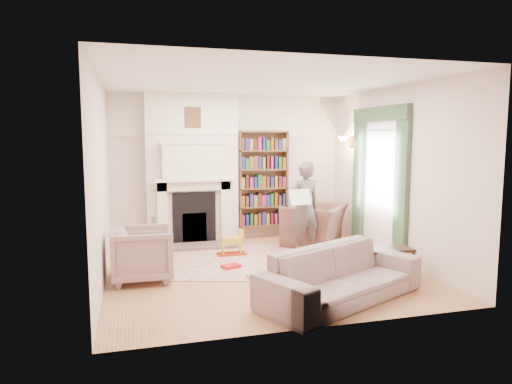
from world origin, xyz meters
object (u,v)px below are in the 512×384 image
object	(u,v)px
paraffin_heater	(159,231)
man_reading	(304,208)
armchair_reading	(315,225)
sofa	(341,275)
rocking_horse	(231,243)
bookcase	(263,179)
armchair_left	(143,254)
coffee_table	(385,263)

from	to	relation	value
paraffin_heater	man_reading	bearing A→B (deg)	-27.20
armchair_reading	sofa	world-z (taller)	armchair_reading
rocking_horse	paraffin_heater	bearing A→B (deg)	138.52
bookcase	man_reading	size ratio (longest dim) A/B	1.16
armchair_left	armchair_reading	bearing A→B (deg)	-66.19
bookcase	man_reading	xyz separation A→B (m)	(0.32, -1.44, -0.37)
armchair_reading	rocking_horse	xyz separation A→B (m)	(-1.68, -0.41, -0.15)
man_reading	paraffin_heater	distance (m)	2.72
sofa	coffee_table	size ratio (longest dim) A/B	3.15
armchair_reading	coffee_table	world-z (taller)	armchair_reading
bookcase	paraffin_heater	world-z (taller)	bookcase
armchair_reading	coffee_table	size ratio (longest dim) A/B	1.64
bookcase	coffee_table	world-z (taller)	bookcase
armchair_reading	armchair_left	distance (m)	3.44
man_reading	coffee_table	world-z (taller)	man_reading
man_reading	sofa	bearing A→B (deg)	71.33
armchair_reading	paraffin_heater	bearing A→B (deg)	-61.97
bookcase	rocking_horse	bearing A→B (deg)	-126.25
bookcase	coffee_table	xyz separation A→B (m)	(0.93, -3.04, -0.95)
armchair_reading	rocking_horse	bearing A→B (deg)	-36.00
bookcase	armchair_left	world-z (taller)	bookcase
bookcase	paraffin_heater	xyz separation A→B (m)	(-2.06, -0.22, -0.90)
armchair_reading	rocking_horse	size ratio (longest dim) A/B	2.31
armchair_reading	coffee_table	bearing A→B (deg)	44.53
armchair_left	coffee_table	bearing A→B (deg)	-103.71
bookcase	sofa	xyz separation A→B (m)	(-0.06, -3.68, -0.85)
bookcase	armchair_reading	bearing A→B (deg)	-47.58
sofa	coffee_table	bearing A→B (deg)	8.26
armchair_reading	sofa	xyz separation A→B (m)	(-0.83, -2.84, -0.05)
coffee_table	rocking_horse	bearing A→B (deg)	139.24
man_reading	rocking_horse	xyz separation A→B (m)	(-1.23, 0.19, -0.58)
paraffin_heater	coffee_table	bearing A→B (deg)	-43.38
coffee_table	paraffin_heater	distance (m)	4.10
man_reading	coffee_table	xyz separation A→B (m)	(0.61, -1.60, -0.58)
armchair_left	rocking_horse	xyz separation A→B (m)	(1.47, 0.97, -0.16)
man_reading	paraffin_heater	xyz separation A→B (m)	(-2.38, 1.22, -0.53)
armchair_left	coffee_table	size ratio (longest dim) A/B	1.18
coffee_table	armchair_left	bearing A→B (deg)	169.59
bookcase	armchair_reading	distance (m)	1.39
sofa	rocking_horse	distance (m)	2.58
bookcase	sofa	bearing A→B (deg)	-90.93
paraffin_heater	rocking_horse	bearing A→B (deg)	-41.97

